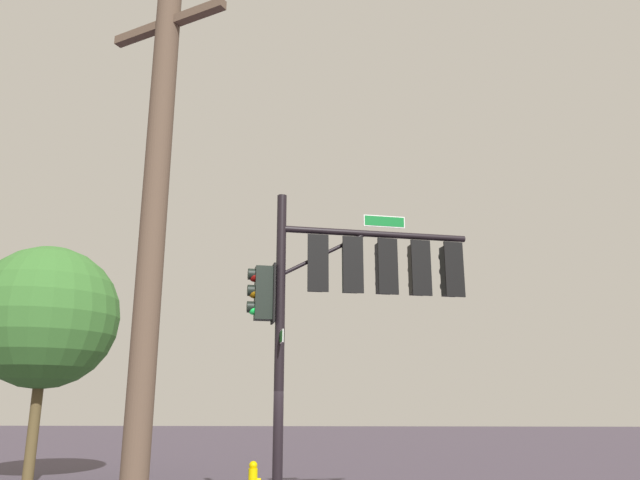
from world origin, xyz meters
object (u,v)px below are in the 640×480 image
Objects in this scene: tree_near at (46,317)px; utility_pole at (151,255)px; signal_pole_assembly at (350,286)px; fire_hydrant at (253,478)px.

utility_pole is at bearing -58.69° from tree_near.
utility_pole is 13.58m from tree_near.
utility_pole reaches higher than signal_pole_assembly.
tree_near reaches higher than signal_pole_assembly.
signal_pole_assembly is at bearing 68.37° from utility_pole.
fire_hydrant is at bearing -13.10° from tree_near.
utility_pole is (-2.35, -5.92, -0.74)m from signal_pole_assembly.
tree_near is at bearing 148.96° from signal_pole_assembly.
signal_pole_assembly is 6.44m from fire_hydrant.
utility_pole reaches higher than tree_near.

